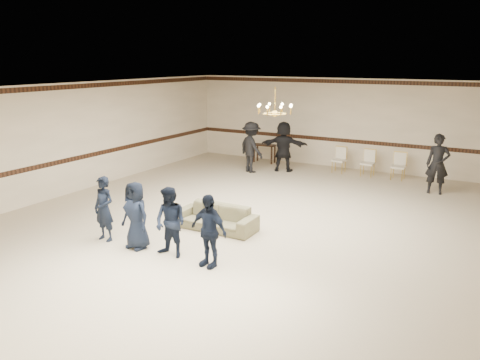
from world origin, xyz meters
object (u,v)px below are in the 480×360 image
at_px(boy_c, 170,223).
at_px(adult_left, 251,147).
at_px(banquet_chair_mid, 368,163).
at_px(console_table, 264,153).
at_px(boy_a, 104,209).
at_px(banquet_chair_right, 398,166).
at_px(settee, 216,218).
at_px(adult_mid, 284,146).
at_px(boy_b, 136,215).
at_px(chandelier, 275,100).
at_px(boy_d, 208,231).
at_px(banquet_chair_left, 339,160).
at_px(adult_right, 438,164).

xyz_separation_m(boy_c, adult_left, (-2.10, 7.24, 0.17)).
distance_m(banquet_chair_mid, console_table, 4.01).
height_order(boy_a, adult_left, adult_left).
bearing_deg(banquet_chair_right, boy_a, -120.56).
height_order(settee, banquet_chair_right, banquet_chair_right).
relative_size(adult_left, adult_mid, 1.00).
bearing_deg(boy_a, boy_b, 2.85).
relative_size(chandelier, banquet_chair_mid, 1.07).
relative_size(settee, adult_left, 1.09).
bearing_deg(banquet_chair_right, adult_mid, -172.73).
height_order(boy_b, boy_d, same).
bearing_deg(console_table, adult_left, -84.08).
bearing_deg(adult_mid, banquet_chair_mid, -179.69).
bearing_deg(adult_mid, boy_c, 84.07).
xyz_separation_m(adult_mid, banquet_chair_left, (1.78, 0.74, -0.44)).
height_order(adult_right, banquet_chair_left, adult_right).
height_order(boy_b, adult_left, adult_left).
relative_size(boy_c, console_table, 1.71).
height_order(adult_left, console_table, adult_left).
xyz_separation_m(adult_right, banquet_chair_left, (-3.32, 1.14, -0.44)).
xyz_separation_m(settee, banquet_chair_mid, (1.66, 6.90, 0.16)).
xyz_separation_m(boy_d, banquet_chair_mid, (0.69, 8.67, -0.27)).
bearing_deg(boy_a, settee, 48.53).
relative_size(boy_d, console_table, 1.71).
xyz_separation_m(boy_c, banquet_chair_left, (0.59, 8.67, -0.27)).
bearing_deg(settee, adult_left, 109.49).
relative_size(adult_mid, banquet_chair_mid, 2.00).
distance_m(boy_b, banquet_chair_mid, 9.03).
height_order(settee, adult_left, adult_left).
bearing_deg(adult_right, banquet_chair_right, 130.74).
bearing_deg(banquet_chair_left, adult_mid, -153.44).
relative_size(boy_c, banquet_chair_left, 1.62).
relative_size(boy_c, settee, 0.74).
bearing_deg(boy_d, boy_b, -172.03).
bearing_deg(boy_a, boy_d, 2.85).
distance_m(settee, adult_left, 5.86).
distance_m(boy_c, banquet_chair_left, 8.70).
bearing_deg(banquet_chair_left, boy_b, -95.59).
bearing_deg(boy_d, adult_right, 76.24).
relative_size(boy_b, adult_mid, 0.81).
height_order(boy_c, banquet_chair_right, boy_c).
distance_m(boy_b, boy_d, 1.80).
height_order(boy_c, console_table, boy_c).
height_order(boy_c, adult_left, adult_left).
distance_m(chandelier, banquet_chair_mid, 5.79).
bearing_deg(boy_c, adult_right, 65.78).
bearing_deg(adult_right, settee, -133.07).
bearing_deg(adult_right, boy_b, -131.01).
relative_size(boy_b, banquet_chair_mid, 1.62).
height_order(boy_c, settee, boy_c).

